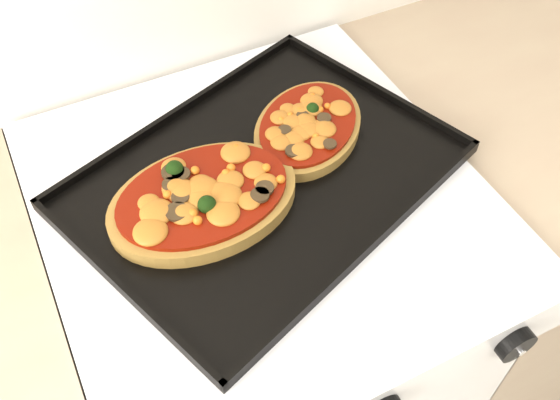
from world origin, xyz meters
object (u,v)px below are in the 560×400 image
stove (266,340)px  baking_tray (264,175)px  pizza_right (308,126)px  pizza_left (203,198)px

stove → baking_tray: 0.47m
stove → pizza_right: pizza_right is taller
stove → pizza_left: bearing=-178.3°
pizza_right → pizza_left: bearing=-162.0°
stove → baking_tray: bearing=45.7°
stove → pizza_left: 0.49m
baking_tray → pizza_left: (-0.10, -0.01, 0.02)m
baking_tray → pizza_left: 0.10m
stove → pizza_left: (-0.08, -0.00, 0.48)m
baking_tray → stove: bearing=-154.2°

